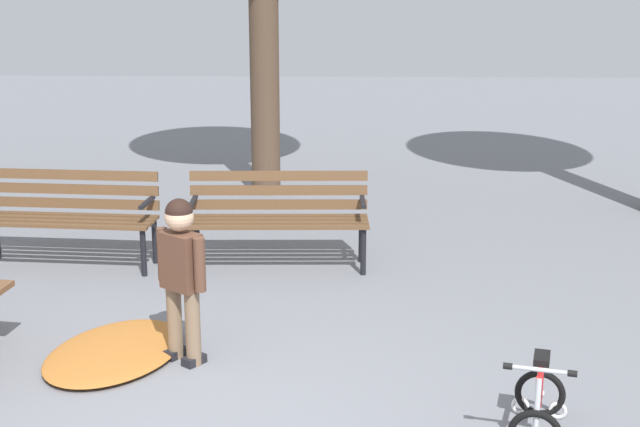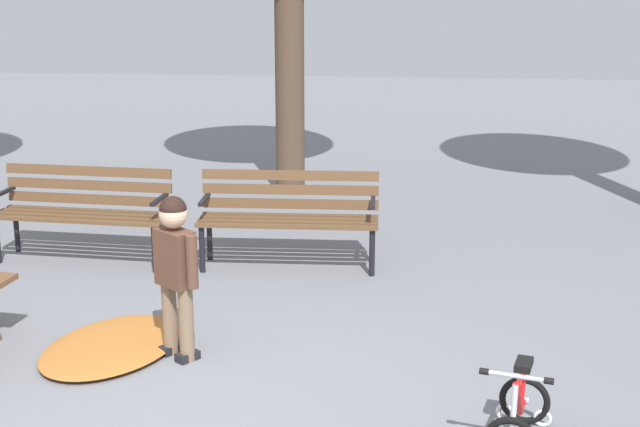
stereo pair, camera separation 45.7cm
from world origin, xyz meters
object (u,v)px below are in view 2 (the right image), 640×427
Objects in this scene: park_bench_far_left at (84,206)px; child_standing at (175,263)px; kids_bicycle at (519,412)px; park_bench_left at (289,211)px.

child_standing is (1.39, -2.07, 0.17)m from park_bench_far_left.
park_bench_far_left is 2.50m from child_standing.
park_bench_left is at bearing 119.19° from kids_bicycle.
child_standing is 1.86× the size of kids_bicycle.
park_bench_left is at bearing 0.35° from park_bench_far_left.
kids_bicycle is (1.71, -3.06, -0.31)m from park_bench_left.
child_standing reaches higher than kids_bicycle.
kids_bicycle is (3.60, -3.05, -0.31)m from park_bench_far_left.
park_bench_far_left and park_bench_left have the same top height.
park_bench_far_left is at bearing -179.65° from park_bench_left.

